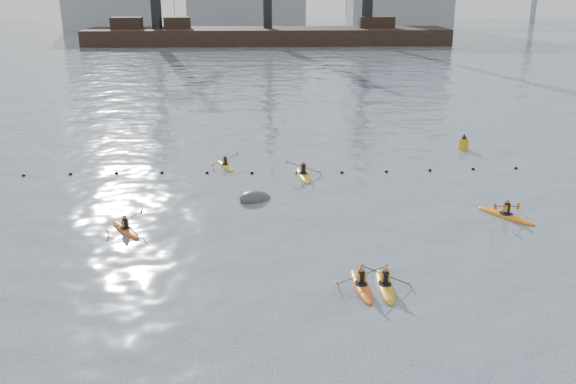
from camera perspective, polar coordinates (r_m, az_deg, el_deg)
name	(u,v)px	position (r m, az deg, el deg)	size (l,w,h in m)	color
ground	(305,383)	(20.38, 1.58, -17.41)	(400.00, 400.00, 0.00)	#3C4A58
float_line	(274,172)	(40.71, -1.28, 1.86)	(33.24, 0.73, 0.24)	black
barge_pier	(267,34)	(126.74, -2.01, 14.52)	(72.00, 19.30, 29.50)	black
kayaker_0	(361,285)	(25.96, 6.86, -8.62)	(2.21, 3.25, 1.18)	orange
kayaker_1	(385,285)	(26.09, 9.06, -8.59)	(2.27, 3.28, 1.26)	gold
kayaker_2	(126,229)	(32.38, -14.96, -3.36)	(2.22, 2.77, 1.11)	#C24F12
kayaker_3	(303,174)	(40.01, 1.43, 1.66)	(2.44, 3.59, 1.32)	gold
kayaker_4	(506,215)	(35.17, 19.73, -2.02)	(2.60, 3.26, 1.17)	orange
kayaker_5	(225,165)	(42.30, -5.90, 2.51)	(1.86, 2.88, 1.03)	yellow
mooring_buoy	(256,199)	(35.76, -3.04, -0.70)	(2.12, 1.26, 1.06)	#3F4245
nav_buoy	(463,144)	(48.29, 16.10, 4.35)	(0.75, 0.75, 1.36)	gold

